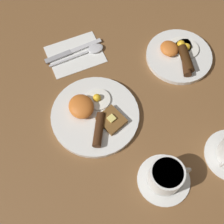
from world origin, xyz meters
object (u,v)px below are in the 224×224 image
teacup_near (166,177)px  breakfast_plate_far (179,55)px  spoon (90,50)px  breakfast_plate_near (94,114)px  knife (70,52)px

teacup_near → breakfast_plate_far: bearing=142.8°
spoon → teacup_near: bearing=-89.4°
breakfast_plate_near → knife: bearing=173.8°
teacup_near → spoon: teacup_near is taller
teacup_near → spoon: (-0.48, -0.00, -0.03)m
breakfast_plate_near → teacup_near: (0.26, 0.09, 0.02)m
teacup_near → knife: bearing=-172.9°
knife → spoon: spoon is taller
breakfast_plate_near → teacup_near: size_ratio=1.82×
breakfast_plate_near → breakfast_plate_far: breakfast_plate_near is taller
teacup_near → breakfast_plate_near: bearing=-160.9°
breakfast_plate_far → teacup_near: bearing=-37.2°
breakfast_plate_far → knife: bearing=-119.0°
breakfast_plate_far → spoon: size_ratio=1.13×
breakfast_plate_near → knife: (-0.24, 0.03, -0.01)m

